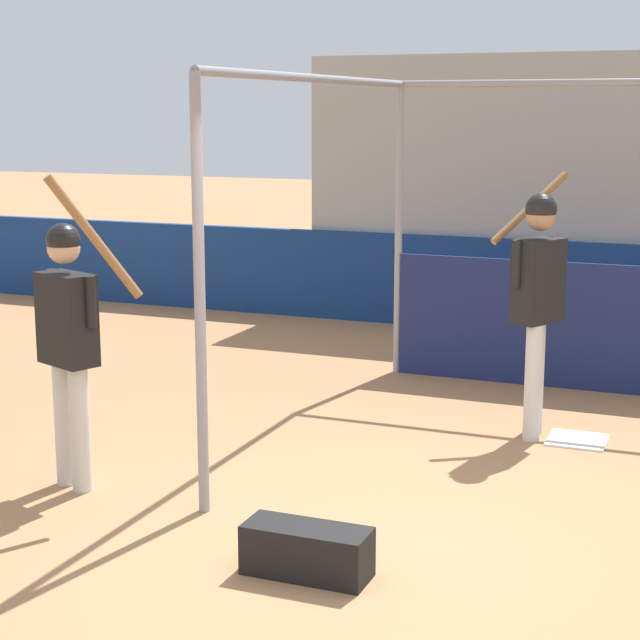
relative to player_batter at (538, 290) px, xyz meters
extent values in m
plane|color=#A8754C|center=(-0.23, -2.48, -1.16)|extent=(60.00, 60.00, 0.00)
cube|color=navy|center=(-0.23, 3.84, -0.62)|extent=(24.00, 0.12, 1.07)
cube|color=#9E9E99|center=(-0.23, 5.90, 0.40)|extent=(6.50, 4.00, 3.12)
cube|color=maroon|center=(-2.70, 4.30, -0.04)|extent=(0.45, 0.40, 0.10)
cube|color=maroon|center=(-2.70, 4.48, 0.19)|extent=(0.45, 0.06, 0.40)
cube|color=maroon|center=(-2.15, 4.30, -0.04)|extent=(0.45, 0.40, 0.10)
cube|color=maroon|center=(-2.15, 4.48, 0.19)|extent=(0.45, 0.06, 0.40)
cube|color=maroon|center=(-1.60, 4.30, -0.04)|extent=(0.45, 0.40, 0.10)
cube|color=maroon|center=(-1.60, 4.48, 0.19)|extent=(0.45, 0.06, 0.40)
cube|color=maroon|center=(-1.05, 4.30, -0.04)|extent=(0.45, 0.40, 0.10)
cube|color=maroon|center=(-1.05, 4.48, 0.19)|extent=(0.45, 0.06, 0.40)
cube|color=maroon|center=(-0.50, 4.30, -0.04)|extent=(0.45, 0.40, 0.10)
cube|color=maroon|center=(-0.50, 4.48, 0.19)|extent=(0.45, 0.06, 0.40)
cube|color=maroon|center=(0.05, 4.30, -0.04)|extent=(0.45, 0.40, 0.10)
cube|color=maroon|center=(0.05, 4.48, 0.19)|extent=(0.45, 0.06, 0.40)
cube|color=maroon|center=(-2.70, 5.10, 0.36)|extent=(0.45, 0.40, 0.10)
cube|color=maroon|center=(-2.70, 5.28, 0.59)|extent=(0.45, 0.06, 0.40)
cube|color=maroon|center=(-2.15, 5.10, 0.36)|extent=(0.45, 0.40, 0.10)
cube|color=maroon|center=(-2.15, 5.28, 0.59)|extent=(0.45, 0.06, 0.40)
cube|color=maroon|center=(-1.60, 5.10, 0.36)|extent=(0.45, 0.40, 0.10)
cube|color=maroon|center=(-1.60, 5.28, 0.59)|extent=(0.45, 0.06, 0.40)
cube|color=maroon|center=(-1.05, 5.10, 0.36)|extent=(0.45, 0.40, 0.10)
cube|color=maroon|center=(-1.05, 5.28, 0.59)|extent=(0.45, 0.06, 0.40)
cube|color=maroon|center=(-0.50, 5.10, 0.36)|extent=(0.45, 0.40, 0.10)
cube|color=maroon|center=(-0.50, 5.28, 0.59)|extent=(0.45, 0.06, 0.40)
cube|color=maroon|center=(0.05, 5.10, 0.36)|extent=(0.45, 0.40, 0.10)
cube|color=maroon|center=(0.05, 5.28, 0.59)|extent=(0.45, 0.06, 0.40)
cube|color=maroon|center=(-2.70, 5.90, 0.76)|extent=(0.45, 0.40, 0.10)
cube|color=maroon|center=(-2.70, 6.08, 0.99)|extent=(0.45, 0.06, 0.40)
cube|color=maroon|center=(-2.15, 5.90, 0.76)|extent=(0.45, 0.40, 0.10)
cube|color=maroon|center=(-2.15, 6.08, 0.99)|extent=(0.45, 0.06, 0.40)
cube|color=maroon|center=(-1.60, 5.90, 0.76)|extent=(0.45, 0.40, 0.10)
cube|color=maroon|center=(-1.60, 6.08, 0.99)|extent=(0.45, 0.06, 0.40)
cube|color=maroon|center=(-1.05, 5.90, 0.76)|extent=(0.45, 0.40, 0.10)
cube|color=maroon|center=(-1.05, 6.08, 0.99)|extent=(0.45, 0.06, 0.40)
cube|color=maroon|center=(-0.50, 5.90, 0.76)|extent=(0.45, 0.40, 0.10)
cube|color=maroon|center=(-0.50, 6.08, 0.99)|extent=(0.45, 0.06, 0.40)
cube|color=maroon|center=(0.05, 5.90, 0.76)|extent=(0.45, 0.40, 0.10)
cube|color=maroon|center=(0.05, 6.08, 0.99)|extent=(0.45, 0.06, 0.40)
cube|color=maroon|center=(-2.70, 6.70, 1.16)|extent=(0.45, 0.40, 0.10)
cube|color=maroon|center=(-2.70, 6.88, 1.39)|extent=(0.45, 0.06, 0.40)
cube|color=maroon|center=(-2.15, 6.70, 1.16)|extent=(0.45, 0.40, 0.10)
cube|color=maroon|center=(-2.15, 6.88, 1.39)|extent=(0.45, 0.06, 0.40)
cube|color=maroon|center=(-1.60, 6.70, 1.16)|extent=(0.45, 0.40, 0.10)
cube|color=maroon|center=(-1.60, 6.88, 1.39)|extent=(0.45, 0.06, 0.40)
cube|color=maroon|center=(-1.05, 6.70, 1.16)|extent=(0.45, 0.40, 0.10)
cube|color=maroon|center=(-1.05, 6.88, 1.39)|extent=(0.45, 0.06, 0.40)
cube|color=maroon|center=(-0.50, 6.70, 1.16)|extent=(0.45, 0.40, 0.10)
cube|color=maroon|center=(-0.50, 6.88, 1.39)|extent=(0.45, 0.06, 0.40)
cube|color=maroon|center=(-2.70, 7.50, 1.56)|extent=(0.45, 0.40, 0.10)
cube|color=maroon|center=(-2.70, 7.68, 1.79)|extent=(0.45, 0.06, 0.40)
cube|color=maroon|center=(-2.15, 7.50, 1.56)|extent=(0.45, 0.40, 0.10)
cube|color=maroon|center=(-2.15, 7.68, 1.79)|extent=(0.45, 0.06, 0.40)
cube|color=maroon|center=(-1.60, 7.50, 1.56)|extent=(0.45, 0.40, 0.10)
cube|color=maroon|center=(-1.60, 7.68, 1.79)|extent=(0.45, 0.06, 0.40)
cube|color=maroon|center=(-1.05, 7.50, 1.56)|extent=(0.45, 0.40, 0.10)
cube|color=maroon|center=(-1.05, 7.68, 1.79)|extent=(0.45, 0.06, 0.40)
cube|color=maroon|center=(-0.50, 7.50, 1.56)|extent=(0.45, 0.40, 0.10)
cube|color=maroon|center=(-0.50, 7.68, 1.79)|extent=(0.45, 0.06, 0.40)
cylinder|color=gray|center=(-1.62, -2.38, 0.21)|extent=(0.07, 0.07, 2.73)
cylinder|color=gray|center=(-1.62, 1.57, 0.21)|extent=(0.07, 0.07, 2.73)
cylinder|color=gray|center=(-1.62, -0.41, 1.58)|extent=(0.06, 3.95, 0.06)
cylinder|color=gray|center=(0.06, 1.57, 1.58)|extent=(3.37, 0.06, 0.06)
cube|color=navy|center=(0.06, 1.55, -0.58)|extent=(3.30, 0.03, 1.16)
cube|color=white|center=(0.35, -0.01, -1.15)|extent=(0.44, 0.44, 0.02)
cylinder|color=silver|center=(0.02, -0.12, -0.70)|extent=(0.18, 0.18, 0.91)
cylinder|color=silver|center=(-0.01, 0.10, -0.70)|extent=(0.18, 0.18, 0.91)
cube|color=black|center=(0.00, -0.01, 0.07)|extent=(0.38, 0.46, 0.64)
sphere|color=#A37556|center=(0.00, -0.01, 0.56)|extent=(0.23, 0.23, 0.23)
sphere|color=black|center=(0.00, -0.01, 0.61)|extent=(0.24, 0.24, 0.24)
cylinder|color=black|center=(-0.13, -0.18, 0.21)|extent=(0.09, 0.09, 0.35)
cylinder|color=black|center=(0.07, 0.19, 0.21)|extent=(0.09, 0.09, 0.35)
cylinder|color=brown|center=(-0.15, 0.34, 0.59)|extent=(0.51, 0.63, 0.55)
sphere|color=brown|center=(0.13, 0.13, 0.34)|extent=(0.08, 0.08, 0.08)
cylinder|color=silver|center=(-2.73, -2.29, -0.73)|extent=(0.17, 0.17, 0.86)
cylinder|color=silver|center=(-2.55, -2.36, -0.73)|extent=(0.17, 0.17, 0.86)
cube|color=black|center=(-2.64, -2.32, 0.00)|extent=(0.47, 0.36, 0.61)
sphere|color=tan|center=(-2.64, -2.32, 0.47)|extent=(0.21, 0.21, 0.21)
sphere|color=black|center=(-2.64, -2.32, 0.52)|extent=(0.22, 0.22, 0.22)
cylinder|color=black|center=(-2.83, -2.20, 0.14)|extent=(0.09, 0.09, 0.33)
cylinder|color=black|center=(-2.42, -2.37, 0.14)|extent=(0.09, 0.09, 0.33)
cylinder|color=brown|center=(-2.30, -2.47, 0.57)|extent=(0.47, 0.44, 0.80)
sphere|color=brown|center=(-2.49, -2.28, 0.19)|extent=(0.08, 0.08, 0.08)
cube|color=black|center=(-0.65, -3.01, -1.02)|extent=(0.70, 0.28, 0.28)
camera|label=1|loc=(1.47, -8.06, 1.36)|focal=60.00mm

